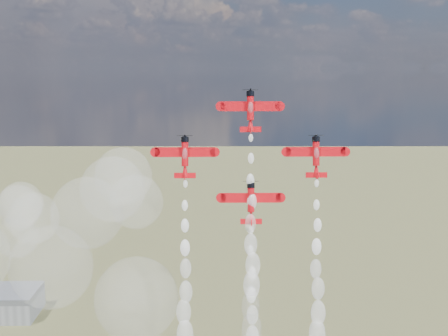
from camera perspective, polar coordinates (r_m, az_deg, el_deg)
plane_lead at (r=141.07m, az=2.43°, el=5.31°), size 13.42×4.61×9.49m
plane_left at (r=139.92m, az=-3.59°, el=1.10°), size 13.42×4.61×9.49m
plane_right at (r=141.83m, az=8.42°, el=1.12°), size 13.42×4.61×9.49m
plane_slot at (r=139.89m, az=2.48°, el=-3.11°), size 13.42×4.61×9.49m
smoke_trail_lead at (r=142.99m, az=2.57°, el=-13.86°), size 5.47×12.95×54.27m
drifted_smoke_cloud at (r=156.41m, az=-15.81°, el=-6.00°), size 70.60×37.18×55.40m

